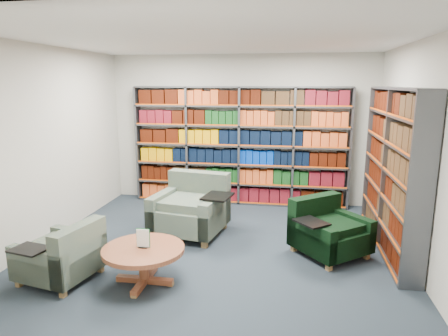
% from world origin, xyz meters
% --- Properties ---
extents(room_shell, '(5.02, 5.02, 2.82)m').
position_xyz_m(room_shell, '(0.00, 0.00, 1.40)').
color(room_shell, black).
rests_on(room_shell, ground).
extents(bookshelf_back, '(4.00, 0.28, 2.20)m').
position_xyz_m(bookshelf_back, '(0.00, 2.34, 1.10)').
color(bookshelf_back, '#47494F').
rests_on(bookshelf_back, ground).
extents(bookshelf_right, '(0.28, 2.50, 2.20)m').
position_xyz_m(bookshelf_right, '(2.34, 0.60, 1.10)').
color(bookshelf_right, '#47494F').
rests_on(bookshelf_right, ground).
extents(chair_teal_left, '(1.25, 1.14, 0.90)m').
position_xyz_m(chair_teal_left, '(-0.51, 0.67, 0.36)').
color(chair_teal_left, '#0A2435').
rests_on(chair_teal_left, ground).
extents(chair_green_right, '(1.15, 1.15, 0.75)m').
position_xyz_m(chair_green_right, '(1.47, 0.22, 0.30)').
color(chair_green_right, black).
rests_on(chair_green_right, ground).
extents(chair_teal_front, '(0.91, 0.99, 0.70)m').
position_xyz_m(chair_teal_front, '(-1.59, -1.09, 0.28)').
color(chair_teal_front, '#0A2435').
rests_on(chair_teal_front, ground).
extents(coffee_table, '(0.93, 0.93, 0.66)m').
position_xyz_m(coffee_table, '(-0.65, -1.02, 0.35)').
color(coffee_table, brown).
rests_on(coffee_table, ground).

